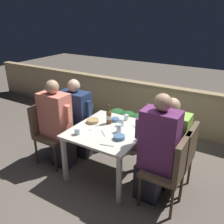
% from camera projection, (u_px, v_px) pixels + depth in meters
% --- Properties ---
extents(ground_plane, '(16.00, 16.00, 0.00)m').
position_uv_depth(ground_plane, '(109.00, 173.00, 3.41)').
color(ground_plane, '#665B51').
extents(parapet_wall, '(9.00, 0.18, 0.87)m').
position_uv_depth(parapet_wall, '(157.00, 106.00, 4.65)').
color(parapet_wall, tan).
rests_on(parapet_wall, ground_plane).
extents(dining_table, '(0.93, 1.00, 0.71)m').
position_uv_depth(dining_table, '(109.00, 135.00, 3.17)').
color(dining_table, silver).
rests_on(dining_table, ground_plane).
extents(planter_hedge, '(0.77, 0.47, 0.59)m').
position_uv_depth(planter_hedge, '(126.00, 126.00, 4.08)').
color(planter_hedge, brown).
rests_on(planter_hedge, ground_plane).
extents(chair_left_near, '(0.45, 0.45, 0.92)m').
position_uv_depth(chair_left_near, '(48.00, 127.00, 3.53)').
color(chair_left_near, brown).
rests_on(chair_left_near, ground_plane).
extents(person_coral_top, '(0.50, 0.26, 1.30)m').
position_uv_depth(person_coral_top, '(57.00, 124.00, 3.39)').
color(person_coral_top, '#282833').
rests_on(person_coral_top, ground_plane).
extents(chair_left_far, '(0.45, 0.45, 0.92)m').
position_uv_depth(chair_left_far, '(68.00, 119.00, 3.79)').
color(chair_left_far, brown).
rests_on(chair_left_far, ground_plane).
extents(person_navy_jumper, '(0.52, 0.26, 1.23)m').
position_uv_depth(person_navy_jumper, '(77.00, 119.00, 3.67)').
color(person_navy_jumper, '#282833').
rests_on(person_navy_jumper, ground_plane).
extents(chair_right_near, '(0.45, 0.45, 0.92)m').
position_uv_depth(chair_right_near, '(172.00, 166.00, 2.64)').
color(chair_right_near, brown).
rests_on(chair_right_near, ground_plane).
extents(person_purple_stripe, '(0.49, 0.26, 1.37)m').
position_uv_depth(person_purple_stripe, '(156.00, 150.00, 2.68)').
color(person_purple_stripe, '#282833').
rests_on(person_purple_stripe, ground_plane).
extents(chair_right_far, '(0.45, 0.45, 0.92)m').
position_uv_depth(chair_right_far, '(181.00, 153.00, 2.88)').
color(chair_right_far, brown).
rests_on(chair_right_far, ground_plane).
extents(person_green_blouse, '(0.51, 0.26, 1.23)m').
position_uv_depth(person_green_blouse, '(165.00, 144.00, 2.95)').
color(person_green_blouse, '#282833').
rests_on(person_green_blouse, ground_plane).
extents(beer_bottle, '(0.07, 0.07, 0.28)m').
position_uv_depth(beer_bottle, '(109.00, 117.00, 3.26)').
color(beer_bottle, brown).
rests_on(beer_bottle, dining_table).
extents(plate_0, '(0.21, 0.21, 0.01)m').
position_uv_depth(plate_0, '(140.00, 125.00, 3.24)').
color(plate_0, white).
rests_on(plate_0, dining_table).
extents(bowl_0, '(0.11, 0.11, 0.04)m').
position_uv_depth(bowl_0, '(115.00, 119.00, 3.36)').
color(bowl_0, '#4C709E').
rests_on(bowl_0, dining_table).
extents(bowl_1, '(0.14, 0.14, 0.05)m').
position_uv_depth(bowl_1, '(119.00, 137.00, 2.88)').
color(bowl_1, '#4C709E').
rests_on(bowl_1, dining_table).
extents(bowl_2, '(0.17, 0.17, 0.05)m').
position_uv_depth(bowl_2, '(93.00, 121.00, 3.32)').
color(bowl_2, tan).
rests_on(bowl_2, dining_table).
extents(glass_cup_0, '(0.07, 0.07, 0.10)m').
position_uv_depth(glass_cup_0, '(121.00, 122.00, 3.21)').
color(glass_cup_0, silver).
rests_on(glass_cup_0, dining_table).
extents(glass_cup_1, '(0.06, 0.06, 0.11)m').
position_uv_depth(glass_cup_1, '(119.00, 128.00, 3.03)').
color(glass_cup_1, silver).
rests_on(glass_cup_1, dining_table).
extents(glass_cup_2, '(0.06, 0.06, 0.08)m').
position_uv_depth(glass_cup_2, '(126.00, 117.00, 3.39)').
color(glass_cup_2, silver).
rests_on(glass_cup_2, dining_table).
extents(glass_cup_3, '(0.08, 0.08, 0.08)m').
position_uv_depth(glass_cup_3, '(77.00, 131.00, 2.99)').
color(glass_cup_3, silver).
rests_on(glass_cup_3, dining_table).
extents(fork_0, '(0.14, 0.13, 0.01)m').
position_uv_depth(fork_0, '(103.00, 133.00, 3.03)').
color(fork_0, silver).
rests_on(fork_0, dining_table).
extents(fork_1, '(0.03, 0.17, 0.01)m').
position_uv_depth(fork_1, '(93.00, 128.00, 3.16)').
color(fork_1, silver).
rests_on(fork_1, dining_table).
extents(fork_2, '(0.17, 0.06, 0.01)m').
position_uv_depth(fork_2, '(107.00, 145.00, 2.75)').
color(fork_2, silver).
rests_on(fork_2, dining_table).
extents(potted_plant, '(0.42, 0.42, 0.70)m').
position_uv_depth(potted_plant, '(82.00, 111.00, 4.44)').
color(potted_plant, brown).
rests_on(potted_plant, ground_plane).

